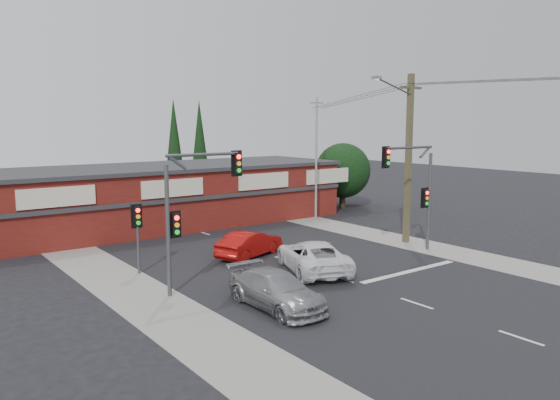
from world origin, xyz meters
TOP-DOWN VIEW (x-y plane):
  - ground at (0.00, 0.00)m, footprint 120.00×120.00m
  - road_strip at (0.00, 5.00)m, footprint 14.00×70.00m
  - verge_left at (-8.50, 5.00)m, footprint 3.00×70.00m
  - verge_right at (8.50, 5.00)m, footprint 3.00×70.00m
  - stop_line at (3.50, -1.50)m, footprint 6.50×0.35m
  - white_suv at (-0.23, 1.37)m, footprint 4.38×6.02m
  - silver_suv at (-4.77, -1.79)m, footprint 2.00×4.89m
  - red_sedan at (-1.06, 5.68)m, footprint 4.57×2.92m
  - lane_dashes at (0.00, 10.57)m, footprint 0.12×58.75m
  - shop_building at (-0.99, 16.99)m, footprint 27.30×8.40m
  - tree_cluster at (14.69, 15.44)m, footprint 5.90×5.10m
  - conifer_near at (3.50, 24.00)m, footprint 1.80×1.80m
  - conifer_far at (7.00, 26.00)m, footprint 1.80×1.80m
  - traffic_mast_left at (-6.43, 2.00)m, footprint 3.77×0.27m
  - traffic_mast_right at (6.86, 1.00)m, footprint 3.96×0.27m
  - pedestal_signal at (-7.20, 6.01)m, footprint 0.55×0.27m
  - utility_pole at (8.36, 2.99)m, footprint 4.38×0.59m
  - steel_pole at (9.00, 12.00)m, footprint 1.20×0.16m
  - power_lines at (8.47, -2.47)m, footprint 2.01×29.00m

SIDE VIEW (x-z plane):
  - ground at x=0.00m, z-range 0.00..0.00m
  - road_strip at x=0.00m, z-range 0.00..0.01m
  - verge_left at x=-8.50m, z-range 0.00..0.02m
  - verge_right at x=8.50m, z-range 0.00..0.02m
  - lane_dashes at x=0.00m, z-range 0.01..0.02m
  - stop_line at x=3.50m, z-range 0.01..0.02m
  - silver_suv at x=-4.77m, z-range 0.00..1.42m
  - red_sedan at x=-1.06m, z-range 0.00..1.42m
  - white_suv at x=-0.23m, z-range 0.00..1.52m
  - shop_building at x=-0.99m, z-range 0.02..4.25m
  - pedestal_signal at x=-7.20m, z-range 0.72..4.09m
  - tree_cluster at x=14.69m, z-range 0.15..5.65m
  - traffic_mast_left at x=-6.43m, z-range 0.94..6.92m
  - traffic_mast_right at x=6.86m, z-range 0.96..6.93m
  - steel_pole at x=9.00m, z-range 0.20..9.20m
  - utility_pole at x=8.36m, z-range 0.40..10.40m
  - conifer_near at x=3.50m, z-range 0.85..10.10m
  - conifer_far at x=7.00m, z-range 0.85..10.10m
  - power_lines at x=8.47m, z-range 8.43..9.65m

